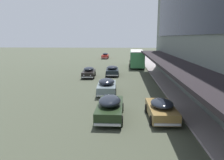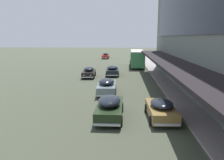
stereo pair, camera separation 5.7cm
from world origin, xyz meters
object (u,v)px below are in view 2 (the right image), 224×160
object	(u,v)px
sedan_lead_near	(89,72)
sedan_trailing_near	(161,109)
transit_bus_kerbside_front	(137,58)
sedan_second_near	(107,86)
sedan_oncoming_front	(106,56)
sedan_second_mid	(110,107)
sedan_far_back	(112,70)

from	to	relation	value
sedan_lead_near	sedan_trailing_near	size ratio (longest dim) A/B	1.01
transit_bus_kerbside_front	sedan_second_near	size ratio (longest dim) A/B	2.05
transit_bus_kerbside_front	sedan_oncoming_front	distance (m)	18.33
sedan_lead_near	transit_bus_kerbside_front	bearing A→B (deg)	56.92
sedan_second_mid	sedan_trailing_near	bearing A→B (deg)	-0.06
sedan_lead_near	sedan_far_back	world-z (taller)	sedan_far_back
sedan_lead_near	sedan_trailing_near	world-z (taller)	sedan_lead_near
sedan_trailing_near	transit_bus_kerbside_front	bearing A→B (deg)	90.25
sedan_second_mid	transit_bus_kerbside_front	bearing A→B (deg)	82.75
sedan_second_mid	sedan_second_near	xyz separation A→B (m)	(-0.75, 6.75, -0.00)
sedan_second_near	sedan_second_mid	bearing A→B (deg)	-83.66
sedan_trailing_near	sedan_second_near	bearing A→B (deg)	123.14
transit_bus_kerbside_front	sedan_lead_near	bearing A→B (deg)	-123.08
sedan_trailing_near	sedan_oncoming_front	world-z (taller)	sedan_oncoming_front
sedan_second_near	transit_bus_kerbside_front	bearing A→B (deg)	78.50
sedan_lead_near	sedan_oncoming_front	xyz separation A→B (m)	(0.05, 28.37, 0.04)
sedan_trailing_near	sedan_oncoming_front	bearing A→B (deg)	99.81
transit_bus_kerbside_front	sedan_oncoming_front	xyz separation A→B (m)	(-7.57, 16.66, -1.06)
sedan_second_mid	sedan_lead_near	xyz separation A→B (m)	(-4.09, 16.12, -0.07)
sedan_far_back	sedan_second_near	xyz separation A→B (m)	(-0.01, -11.09, 0.05)
sedan_far_back	sedan_second_mid	bearing A→B (deg)	-87.62
sedan_lead_near	sedan_trailing_near	bearing A→B (deg)	-64.34
transit_bus_kerbside_front	sedan_oncoming_front	world-z (taller)	transit_bus_kerbside_front
sedan_oncoming_front	sedan_second_near	xyz separation A→B (m)	(3.28, -37.74, 0.03)
sedan_oncoming_front	sedan_second_near	size ratio (longest dim) A/B	1.04
transit_bus_kerbside_front	sedan_lead_near	xyz separation A→B (m)	(-7.63, -11.71, -1.10)
transit_bus_kerbside_front	sedan_trailing_near	distance (m)	27.86
sedan_oncoming_front	sedan_second_near	bearing A→B (deg)	-85.03
sedan_lead_near	sedan_far_back	bearing A→B (deg)	27.25
sedan_oncoming_front	sedan_far_back	bearing A→B (deg)	-82.96
transit_bus_kerbside_front	sedan_second_mid	distance (m)	28.08
sedan_second_mid	sedan_far_back	world-z (taller)	sedan_second_mid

